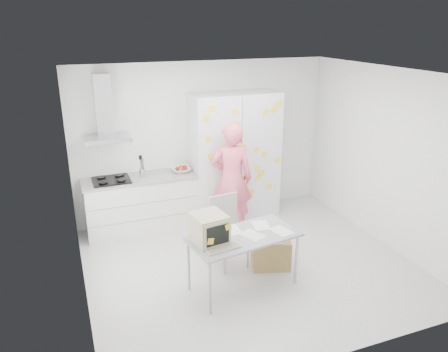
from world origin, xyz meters
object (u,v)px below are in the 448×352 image
object	(u,v)px
chair	(227,226)
desk	(222,233)
person	(232,179)
cardboard_box	(270,251)

from	to	relation	value
chair	desk	bearing A→B (deg)	-123.28
person	cardboard_box	world-z (taller)	person
desk	chair	xyz separation A→B (m)	(0.32, 0.66, -0.27)
desk	cardboard_box	distance (m)	1.13
person	cardboard_box	distance (m)	1.41
desk	chair	bearing A→B (deg)	54.86
chair	cardboard_box	world-z (taller)	chair
person	chair	bearing A→B (deg)	86.27
person	chair	size ratio (longest dim) A/B	1.81
person	cardboard_box	bearing A→B (deg)	116.63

